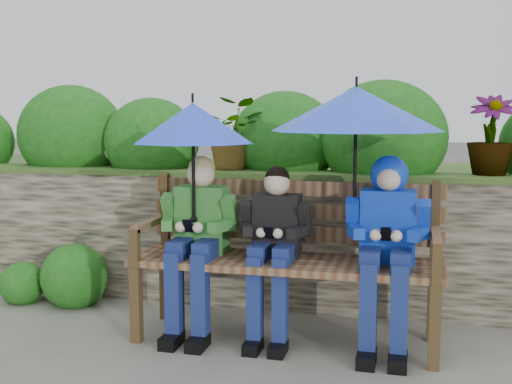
% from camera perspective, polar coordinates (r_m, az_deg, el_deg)
% --- Properties ---
extents(ground, '(60.00, 60.00, 0.00)m').
position_cam_1_polar(ground, '(4.37, -0.32, -12.62)').
color(ground, '#56544B').
rests_on(ground, ground).
extents(garden_backdrop, '(8.00, 2.85, 1.76)m').
position_cam_1_polar(garden_backdrop, '(5.76, 3.44, -1.69)').
color(garden_backdrop, '#342F25').
rests_on(garden_backdrop, ground).
extents(park_bench, '(1.98, 0.58, 1.04)m').
position_cam_1_polar(park_bench, '(4.20, 2.87, -5.02)').
color(park_bench, '#45321A').
rests_on(park_bench, ground).
extents(boy_left, '(0.50, 0.57, 1.19)m').
position_cam_1_polar(boy_left, '(4.24, -5.23, -3.73)').
color(boy_left, '#2A7927').
rests_on(boy_left, ground).
extents(boy_middle, '(0.45, 0.52, 1.13)m').
position_cam_1_polar(boy_middle, '(4.11, 1.62, -4.39)').
color(boy_middle, black).
rests_on(boy_middle, ground).
extents(boy_right, '(0.51, 0.61, 1.21)m').
position_cam_1_polar(boy_right, '(4.01, 11.58, -3.70)').
color(boy_right, '#0036B7').
rests_on(boy_right, ground).
extents(umbrella_left, '(0.81, 0.81, 0.84)m').
position_cam_1_polar(umbrella_left, '(4.17, -5.64, 6.11)').
color(umbrella_left, blue).
rests_on(umbrella_left, ground).
extents(umbrella_right, '(1.06, 1.06, 0.91)m').
position_cam_1_polar(umbrella_right, '(3.99, 8.88, 7.29)').
color(umbrella_right, blue).
rests_on(umbrella_right, ground).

